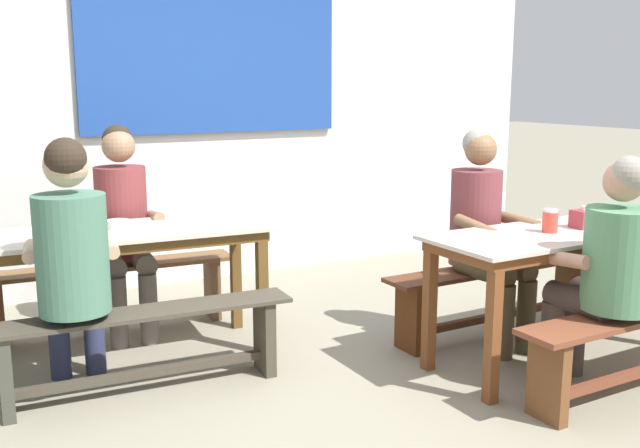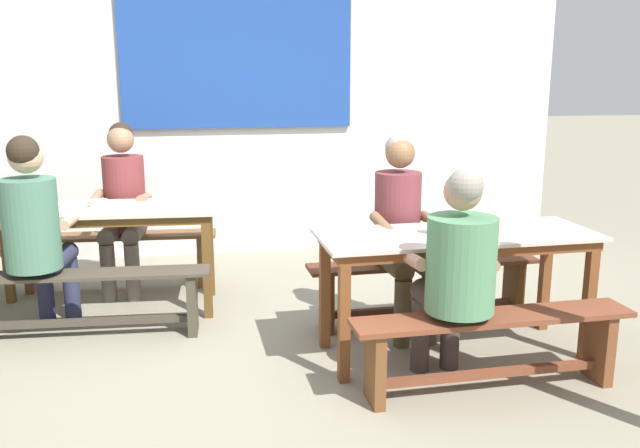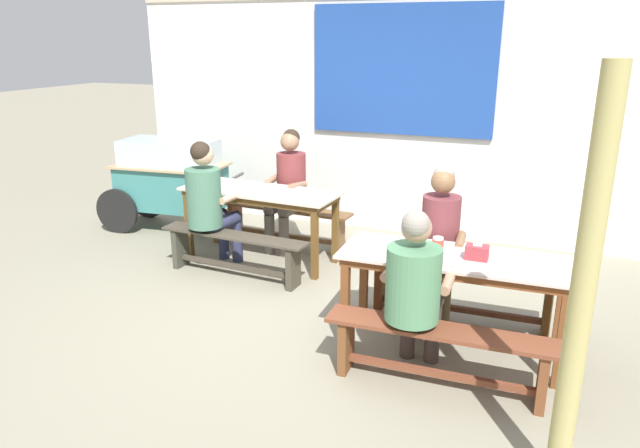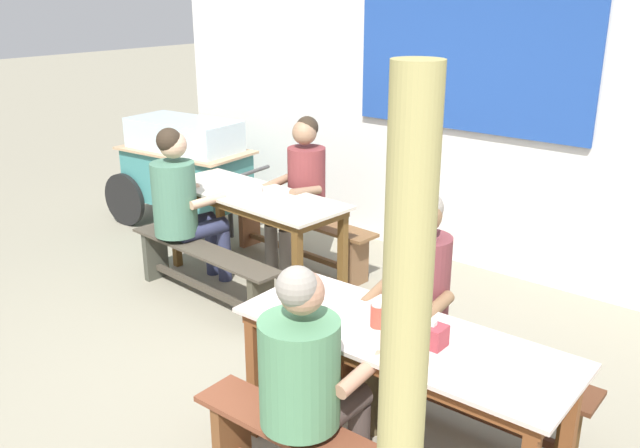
# 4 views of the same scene
# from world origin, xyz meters

# --- Properties ---
(ground_plane) EXTENTS (40.00, 40.00, 0.00)m
(ground_plane) POSITION_xyz_m (0.00, 0.00, 0.00)
(ground_plane) COLOR gray
(backdrop_wall) EXTENTS (6.46, 0.23, 2.86)m
(backdrop_wall) POSITION_xyz_m (0.01, 2.57, 1.51)
(backdrop_wall) COLOR silver
(backdrop_wall) RESTS_ON ground_plane
(dining_table_far) EXTENTS (1.68, 0.71, 0.76)m
(dining_table_far) POSITION_xyz_m (-0.94, 1.07, 0.68)
(dining_table_far) COLOR beige
(dining_table_far) RESTS_ON ground_plane
(dining_table_near) EXTENTS (1.67, 0.65, 0.76)m
(dining_table_near) POSITION_xyz_m (1.24, -0.12, 0.68)
(dining_table_near) COLOR beige
(dining_table_near) RESTS_ON ground_plane
(bench_far_back) EXTENTS (1.58, 0.35, 0.44)m
(bench_far_back) POSITION_xyz_m (-0.91, 1.60, 0.29)
(bench_far_back) COLOR brown
(bench_far_back) RESTS_ON ground_plane
(bench_far_front) EXTENTS (1.55, 0.34, 0.44)m
(bench_far_front) POSITION_xyz_m (-0.98, 0.55, 0.28)
(bench_far_front) COLOR #423B30
(bench_far_front) RESTS_ON ground_plane
(bench_near_back) EXTENTS (1.60, 0.29, 0.44)m
(bench_near_back) POSITION_xyz_m (1.23, 0.41, 0.29)
(bench_near_back) COLOR #502B19
(bench_near_back) RESTS_ON ground_plane
(food_cart) EXTENTS (1.71, 0.84, 1.09)m
(food_cart) POSITION_xyz_m (-2.44, 1.61, 0.65)
(food_cart) COLOR teal
(food_cart) RESTS_ON ground_plane
(person_center_facing) EXTENTS (0.46, 0.55, 1.31)m
(person_center_facing) POSITION_xyz_m (-0.83, 1.53, 0.74)
(person_center_facing) COLOR #676058
(person_center_facing) RESTS_ON ground_plane
(person_right_near_table) EXTENTS (0.44, 0.57, 1.30)m
(person_right_near_table) POSITION_xyz_m (1.04, 0.33, 0.72)
(person_right_near_table) COLOR #493E27
(person_right_near_table) RESTS_ON ground_plane
(person_near_front) EXTENTS (0.47, 0.56, 1.23)m
(person_near_front) POSITION_xyz_m (1.05, -0.58, 0.70)
(person_near_front) COLOR #403531
(person_near_front) RESTS_ON ground_plane
(person_left_back_turned) EXTENTS (0.49, 0.61, 1.32)m
(person_left_back_turned) POSITION_xyz_m (-1.28, 0.64, 0.74)
(person_left_back_turned) COLOR #2C314F
(person_left_back_turned) RESTS_ON ground_plane
(tissue_box) EXTENTS (0.16, 0.11, 0.13)m
(tissue_box) POSITION_xyz_m (1.38, -0.12, 0.81)
(tissue_box) COLOR #9B343C
(tissue_box) RESTS_ON dining_table_near
(condiment_jar) EXTENTS (0.08, 0.08, 0.13)m
(condiment_jar) POSITION_xyz_m (1.11, -0.12, 0.82)
(condiment_jar) COLOR #DC4333
(condiment_jar) RESTS_ON dining_table_near
(soup_bowl) EXTENTS (0.13, 0.13, 0.05)m
(soup_bowl) POSITION_xyz_m (-0.95, 1.11, 0.78)
(soup_bowl) COLOR silver
(soup_bowl) RESTS_ON dining_table_far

